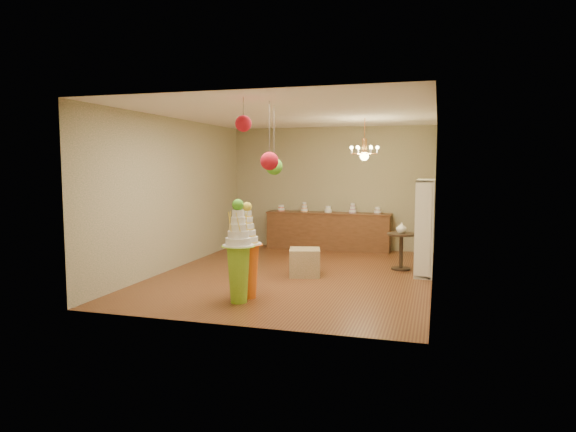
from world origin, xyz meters
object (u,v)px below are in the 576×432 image
(pedestal_orange, at_px, (248,262))
(round_table, at_px, (401,246))
(sideboard, at_px, (328,230))
(pedestal_green, at_px, (238,260))

(pedestal_orange, relative_size, round_table, 2.06)
(sideboard, bearing_deg, pedestal_orange, -93.13)
(pedestal_green, distance_m, round_table, 3.87)
(sideboard, distance_m, round_table, 2.72)
(pedestal_green, distance_m, sideboard, 5.16)
(pedestal_orange, distance_m, sideboard, 4.85)
(pedestal_green, xyz_separation_m, round_table, (2.18, 3.19, -0.18))
(sideboard, height_order, round_table, sideboard)
(pedestal_green, bearing_deg, sideboard, 86.76)
(sideboard, bearing_deg, pedestal_green, -93.24)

